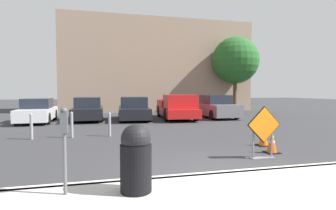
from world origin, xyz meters
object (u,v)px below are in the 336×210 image
object	(u,v)px
parked_car_second	(88,110)
bollard_nearest	(110,124)
road_closed_sign	(264,130)
parking_meter	(64,136)
traffic_cone_nearest	(272,142)
bollard_second	(72,124)
parked_car_third	(134,109)
pickup_truck	(177,108)
traffic_cone_second	(263,137)
parked_car_fourth	(216,107)
bollard_third	(31,126)
trash_bin	(136,157)
parked_car_nearest	(37,111)

from	to	relation	value
parked_car_second	bollard_nearest	world-z (taller)	parked_car_second
road_closed_sign	parking_meter	xyz separation A→B (m)	(-4.90, -1.75, 0.33)
traffic_cone_nearest	road_closed_sign	bearing A→B (deg)	-140.70
traffic_cone_nearest	bollard_second	xyz separation A→B (m)	(-6.16, 4.13, 0.22)
parked_car_third	pickup_truck	world-z (taller)	pickup_truck
parked_car_second	traffic_cone_second	bearing A→B (deg)	123.24
parked_car_second	parking_meter	size ratio (longest dim) A/B	2.84
traffic_cone_second	parked_car_fourth	xyz separation A→B (m)	(2.31, 9.14, 0.43)
traffic_cone_nearest	bollard_nearest	bearing A→B (deg)	138.61
pickup_truck	bollard_third	distance (m)	9.34
parked_car_fourth	bollard_third	distance (m)	11.93
bollard_third	parking_meter	bearing A→B (deg)	-71.87
traffic_cone_second	road_closed_sign	bearing A→B (deg)	-123.71
bollard_third	traffic_cone_second	bearing A→B (deg)	-21.44
road_closed_sign	pickup_truck	bearing A→B (deg)	87.61
parked_car_third	trash_bin	size ratio (longest dim) A/B	3.77
traffic_cone_second	bollard_third	world-z (taller)	bollard_third
parked_car_third	bollard_nearest	bearing A→B (deg)	78.06
trash_bin	bollard_nearest	xyz separation A→B (m)	(-0.32, 6.55, -0.21)
parked_car_second	bollard_second	size ratio (longest dim) A/B	3.97
traffic_cone_nearest	traffic_cone_second	distance (m)	1.06
bollard_nearest	parked_car_fourth	bearing A→B (deg)	39.10
traffic_cone_nearest	parked_car_fourth	distance (m)	10.48
parked_car_second	bollard_third	bearing A→B (deg)	74.55
parked_car_fourth	bollard_second	world-z (taller)	parked_car_fourth
parking_meter	bollard_second	bearing A→B (deg)	95.57
parking_meter	parked_car_fourth	bearing A→B (deg)	56.45
parked_car_nearest	parked_car_second	size ratio (longest dim) A/B	0.99
traffic_cone_second	parked_car_fourth	distance (m)	9.43
traffic_cone_second	parked_car_nearest	world-z (taller)	parked_car_nearest
parked_car_nearest	parked_car_fourth	world-z (taller)	parked_car_fourth
parked_car_third	traffic_cone_nearest	bearing A→B (deg)	110.08
traffic_cone_second	parked_car_third	size ratio (longest dim) A/B	0.14
bollard_third	parking_meter	distance (m)	6.76
traffic_cone_second	parked_car_third	xyz separation A→B (m)	(-3.41, 9.16, 0.38)
bollard_third	parking_meter	xyz separation A→B (m)	(2.10, -6.40, 0.60)
parked_car_fourth	bollard_nearest	distance (m)	9.50
parked_car_third	bollard_second	distance (m)	6.78
road_closed_sign	trash_bin	distance (m)	4.20
traffic_cone_second	parked_car_second	distance (m)	11.39
parked_car_nearest	parked_car_second	distance (m)	2.89
parked_car_second	parked_car_third	distance (m)	2.89
road_closed_sign	traffic_cone_nearest	size ratio (longest dim) A/B	2.16
traffic_cone_nearest	parked_car_fourth	world-z (taller)	parked_car_fourth
parked_car_third	parking_meter	size ratio (longest dim) A/B	3.01
parking_meter	pickup_truck	bearing A→B (deg)	66.14
road_closed_sign	bollard_third	xyz separation A→B (m)	(-7.00, 4.65, -0.27)
bollard_third	parked_car_third	bearing A→B (deg)	52.65
pickup_truck	parked_car_third	bearing A→B (deg)	-3.24
road_closed_sign	bollard_nearest	xyz separation A→B (m)	(-4.06, 4.65, -0.28)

